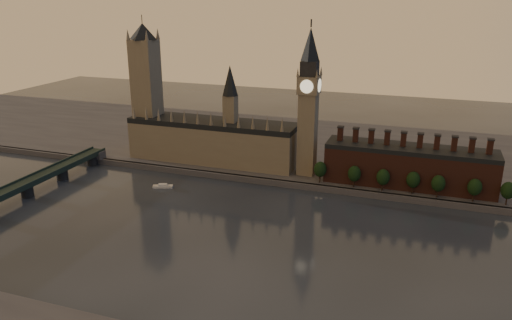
{
  "coord_description": "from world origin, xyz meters",
  "views": [
    {
      "loc": [
        86.9,
        -220.13,
        126.59
      ],
      "look_at": [
        -9.06,
        55.0,
        29.38
      ],
      "focal_mm": 35.0,
      "sensor_mm": 36.0,
      "label": 1
    }
  ],
  "objects_px": {
    "big_ben": "(309,101)",
    "westminster_bridge": "(3,197)",
    "victoria_tower": "(146,86)",
    "river_boat": "(163,186)"
  },
  "relations": [
    {
      "from": "victoria_tower",
      "to": "river_boat",
      "type": "relative_size",
      "value": 7.69
    },
    {
      "from": "big_ben",
      "to": "westminster_bridge",
      "type": "xyz_separation_m",
      "value": [
        -165.0,
        -112.7,
        -49.39
      ]
    },
    {
      "from": "big_ben",
      "to": "river_boat",
      "type": "relative_size",
      "value": 7.62
    },
    {
      "from": "victoria_tower",
      "to": "westminster_bridge",
      "type": "bearing_deg",
      "value": -106.56
    },
    {
      "from": "victoria_tower",
      "to": "big_ben",
      "type": "height_order",
      "value": "victoria_tower"
    },
    {
      "from": "big_ben",
      "to": "westminster_bridge",
      "type": "height_order",
      "value": "big_ben"
    },
    {
      "from": "westminster_bridge",
      "to": "victoria_tower",
      "type": "bearing_deg",
      "value": 73.44
    },
    {
      "from": "river_boat",
      "to": "victoria_tower",
      "type": "bearing_deg",
      "value": 106.82
    },
    {
      "from": "big_ben",
      "to": "river_boat",
      "type": "xyz_separation_m",
      "value": [
        -88.89,
        -49.65,
        -55.79
      ]
    },
    {
      "from": "westminster_bridge",
      "to": "river_boat",
      "type": "xyz_separation_m",
      "value": [
        76.11,
        63.05,
        -6.4
      ]
    }
  ]
}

